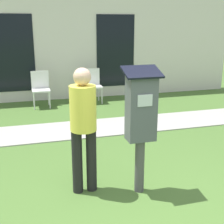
{
  "coord_description": "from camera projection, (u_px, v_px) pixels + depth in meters",
  "views": [
    {
      "loc": [
        -1.16,
        -2.74,
        2.08
      ],
      "look_at": [
        -0.18,
        0.7,
        1.05
      ],
      "focal_mm": 50.0,
      "sensor_mm": 36.0,
      "label": 1
    }
  ],
  "objects": [
    {
      "name": "outdoor_chair_left",
      "position": [
        41.0,
        86.0,
        7.9
      ],
      "size": [
        0.44,
        0.44,
        0.9
      ],
      "rotation": [
        0.0,
        0.0,
        0.16
      ],
      "color": "white",
      "rests_on": "ground"
    },
    {
      "name": "building_facade",
      "position": [
        65.0,
        41.0,
        8.52
      ],
      "size": [
        10.0,
        0.26,
        3.2
      ],
      "color": "silver",
      "rests_on": "ground"
    },
    {
      "name": "outdoor_chair_middle",
      "position": [
        92.0,
        83.0,
        8.35
      ],
      "size": [
        0.44,
        0.44,
        0.9
      ],
      "rotation": [
        0.0,
        0.0,
        -0.04
      ],
      "color": "white",
      "rests_on": "ground"
    },
    {
      "name": "sidewalk",
      "position": [
        87.0,
        128.0,
        6.32
      ],
      "size": [
        12.0,
        1.1,
        0.02
      ],
      "color": "#A3A099",
      "rests_on": "ground"
    },
    {
      "name": "parking_meter",
      "position": [
        141.0,
        115.0,
        3.73
      ],
      "size": [
        0.44,
        0.31,
        1.59
      ],
      "color": "#4C4C4C",
      "rests_on": "ground"
    },
    {
      "name": "ground_plane",
      "position": [
        145.0,
        220.0,
        3.41
      ],
      "size": [
        40.0,
        40.0,
        0.0
      ],
      "primitive_type": "plane",
      "color": "#476B2D"
    },
    {
      "name": "person_standing",
      "position": [
        83.0,
        122.0,
        3.76
      ],
      "size": [
        0.32,
        0.32,
        1.58
      ],
      "rotation": [
        0.0,
        0.0,
        0.42
      ],
      "color": "black",
      "rests_on": "ground"
    }
  ]
}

